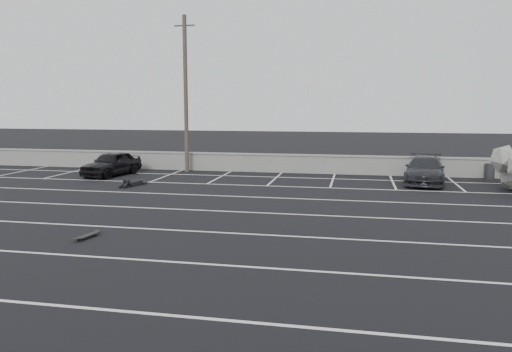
% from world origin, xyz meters
% --- Properties ---
extents(ground, '(120.00, 120.00, 0.00)m').
position_xyz_m(ground, '(0.00, 0.00, 0.00)').
color(ground, black).
rests_on(ground, ground).
extents(seawall, '(50.00, 0.45, 1.06)m').
position_xyz_m(seawall, '(0.00, 14.00, 0.55)').
color(seawall, gray).
rests_on(seawall, ground).
extents(stall_lines, '(36.00, 20.05, 0.01)m').
position_xyz_m(stall_lines, '(-0.08, 4.41, 0.00)').
color(stall_lines, silver).
rests_on(stall_lines, ground).
extents(car_left, '(2.25, 4.13, 1.33)m').
position_xyz_m(car_left, '(-8.00, 10.85, 0.67)').
color(car_left, black).
rests_on(car_left, ground).
extents(car_right, '(2.45, 4.74, 1.31)m').
position_xyz_m(car_right, '(8.50, 11.42, 0.66)').
color(car_right, '#222327').
rests_on(car_right, ground).
extents(utility_pole, '(1.18, 0.24, 8.84)m').
position_xyz_m(utility_pole, '(-4.47, 13.20, 4.48)').
color(utility_pole, '#4C4238').
rests_on(utility_pole, ground).
extents(trash_bin, '(0.54, 0.54, 0.81)m').
position_xyz_m(trash_bin, '(12.02, 13.52, 0.41)').
color(trash_bin, '#2A2A2D').
rests_on(trash_bin, ground).
extents(person, '(1.77, 2.46, 0.42)m').
position_xyz_m(person, '(-5.25, 8.00, 0.21)').
color(person, black).
rests_on(person, ground).
extents(skateboard, '(0.35, 0.84, 0.10)m').
position_xyz_m(skateboard, '(-2.42, -1.41, 0.08)').
color(skateboard, black).
rests_on(skateboard, ground).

